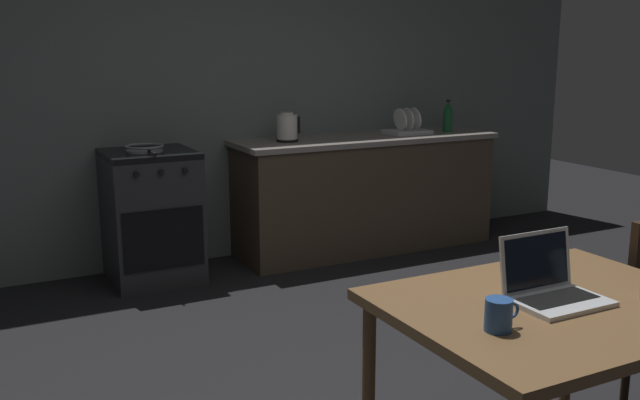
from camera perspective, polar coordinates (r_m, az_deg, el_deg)
back_wall at (r=5.55m, az=-6.08°, el=8.85°), size 6.40×0.10×2.59m
kitchen_counter at (r=5.74m, az=3.66°, el=0.59°), size 2.16×0.64×0.92m
stove_oven at (r=5.08m, az=-13.35°, el=-1.28°), size 0.60×0.62×0.92m
dining_table at (r=2.64m, az=18.30°, el=-9.30°), size 1.15×0.91×0.75m
laptop at (r=2.61m, az=18.16°, el=-6.75°), size 0.32×0.26×0.23m
electric_kettle at (r=5.33m, az=-2.65°, el=5.81°), size 0.18×0.16×0.22m
bottle at (r=6.03m, az=10.22°, el=6.60°), size 0.08×0.08×0.27m
frying_pan at (r=4.96m, az=-13.89°, el=4.07°), size 0.26×0.43×0.05m
coffee_mug at (r=2.30m, az=14.17°, el=-8.93°), size 0.13×0.09×0.10m
dish_rack at (r=5.87m, az=7.01°, el=5.77°), size 0.34×0.26×0.21m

